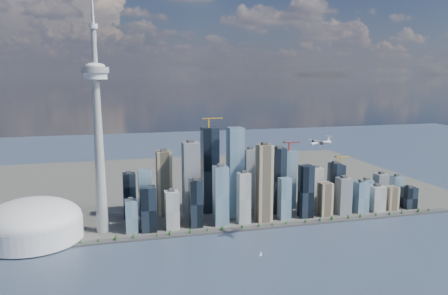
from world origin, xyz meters
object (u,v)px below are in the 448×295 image
object	(u,v)px
needle_tower	(98,127)
dome_stadium	(33,223)
sailboat_west	(261,254)
airplane	(320,142)

from	to	relation	value
needle_tower	dome_stadium	world-z (taller)	needle_tower
dome_stadium	sailboat_west	size ratio (longest dim) A/B	20.46
needle_tower	airplane	bearing A→B (deg)	-23.21
dome_stadium	airplane	size ratio (longest dim) A/B	3.26
needle_tower	sailboat_west	distance (m)	429.02
dome_stadium	sailboat_west	xyz separation A→B (m)	(436.68, -194.67, -36.30)
airplane	sailboat_west	distance (m)	247.42
airplane	needle_tower	bearing A→B (deg)	135.97
dome_stadium	needle_tower	bearing A→B (deg)	4.09
dome_stadium	airplane	distance (m)	616.60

